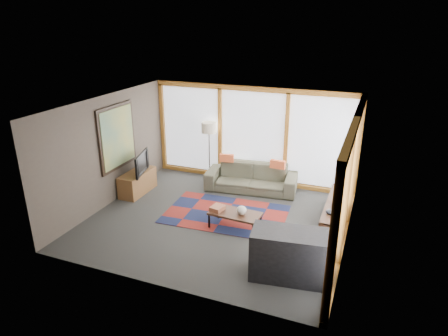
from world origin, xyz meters
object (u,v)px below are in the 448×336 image
at_px(floor_lamp, 209,151).
at_px(bar_counter, 292,255).
at_px(coffee_table, 235,220).
at_px(television, 138,163).
at_px(bookshelf, 334,214).
at_px(sofa, 251,178).
at_px(tv_console, 138,182).

height_order(floor_lamp, bar_counter, floor_lamp).
bearing_deg(bar_counter, coffee_table, 131.74).
bearing_deg(bar_counter, television, 146.92).
relative_size(bookshelf, bar_counter, 1.51).
bearing_deg(floor_lamp, bookshelf, -21.64).
xyz_separation_m(sofa, bookshelf, (2.24, -1.12, -0.08)).
relative_size(tv_console, television, 1.20).
distance_m(bookshelf, bar_counter, 2.24).
distance_m(floor_lamp, coffee_table, 2.90).
distance_m(sofa, television, 2.89).
xyz_separation_m(floor_lamp, television, (-1.25, -1.56, 0.02)).
relative_size(floor_lamp, coffee_table, 1.50).
distance_m(coffee_table, bar_counter, 1.97).
bearing_deg(television, coffee_table, -119.87).
bearing_deg(tv_console, bookshelf, 1.33).
bearing_deg(sofa, tv_console, -161.89).
distance_m(floor_lamp, bookshelf, 3.86).
bearing_deg(sofa, bar_counter, -68.49).
bearing_deg(floor_lamp, sofa, -12.43).
xyz_separation_m(sofa, television, (-2.55, -1.27, 0.49)).
bearing_deg(floor_lamp, television, -128.62).
bearing_deg(coffee_table, sofa, 98.28).
xyz_separation_m(bookshelf, tv_console, (-4.90, -0.11, 0.02)).
bearing_deg(sofa, coffee_table, -88.55).
relative_size(tv_console, bar_counter, 0.81).
bearing_deg(tv_console, bar_counter, -25.05).
height_order(tv_console, television, television).
distance_m(sofa, bookshelf, 2.51).
bearing_deg(floor_lamp, coffee_table, -55.49).
bearing_deg(television, bookshelf, -102.87).
xyz_separation_m(coffee_table, bookshelf, (1.95, 0.93, 0.08)).
height_order(coffee_table, bookshelf, bookshelf).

